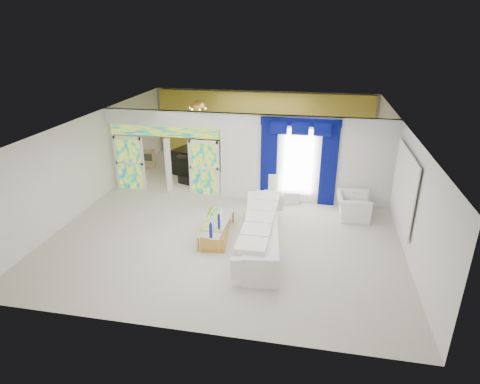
% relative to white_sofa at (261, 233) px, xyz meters
% --- Properties ---
extents(floor, '(12.00, 12.00, 0.00)m').
position_rel_white_sofa_xyz_m(floor, '(-1.11, 2.30, -0.39)').
color(floor, '#B7AF9E').
rests_on(floor, ground).
extents(dividing_wall, '(5.70, 0.18, 3.00)m').
position_rel_white_sofa_xyz_m(dividing_wall, '(1.04, 3.30, 1.11)').
color(dividing_wall, white).
rests_on(dividing_wall, ground).
extents(dividing_header, '(4.30, 0.18, 0.55)m').
position_rel_white_sofa_xyz_m(dividing_header, '(-3.96, 3.30, 2.34)').
color(dividing_header, white).
rests_on(dividing_header, dividing_wall).
extents(stained_panel_left, '(0.95, 0.04, 2.00)m').
position_rel_white_sofa_xyz_m(stained_panel_left, '(-5.38, 3.30, 0.61)').
color(stained_panel_left, '#994C3F').
rests_on(stained_panel_left, ground).
extents(stained_panel_right, '(0.95, 0.04, 2.00)m').
position_rel_white_sofa_xyz_m(stained_panel_right, '(-2.53, 3.30, 0.61)').
color(stained_panel_right, '#994C3F').
rests_on(stained_panel_right, ground).
extents(stained_transom, '(4.00, 0.05, 0.35)m').
position_rel_white_sofa_xyz_m(stained_transom, '(-3.96, 3.30, 1.86)').
color(stained_transom, '#994C3F').
rests_on(stained_transom, dividing_header).
extents(window_pane, '(1.00, 0.02, 2.30)m').
position_rel_white_sofa_xyz_m(window_pane, '(0.79, 3.20, 1.06)').
color(window_pane, white).
rests_on(window_pane, dividing_wall).
extents(blue_drape_left, '(0.55, 0.10, 2.80)m').
position_rel_white_sofa_xyz_m(blue_drape_left, '(-0.21, 3.17, 1.01)').
color(blue_drape_left, '#030B40').
rests_on(blue_drape_left, ground).
extents(blue_drape_right, '(0.55, 0.10, 2.80)m').
position_rel_white_sofa_xyz_m(blue_drape_right, '(1.79, 3.17, 1.01)').
color(blue_drape_right, '#030B40').
rests_on(blue_drape_right, ground).
extents(blue_pelmet, '(2.60, 0.12, 0.25)m').
position_rel_white_sofa_xyz_m(blue_pelmet, '(0.79, 3.17, 2.43)').
color(blue_pelmet, '#030B40').
rests_on(blue_pelmet, dividing_wall).
extents(wall_mirror, '(0.04, 2.70, 1.90)m').
position_rel_white_sofa_xyz_m(wall_mirror, '(3.83, 1.30, 1.16)').
color(wall_mirror, white).
rests_on(wall_mirror, ground).
extents(gold_curtains, '(9.70, 0.12, 2.90)m').
position_rel_white_sofa_xyz_m(gold_curtains, '(-1.11, 8.20, 1.11)').
color(gold_curtains, gold).
rests_on(gold_curtains, ground).
extents(white_sofa, '(1.40, 4.16, 0.78)m').
position_rel_white_sofa_xyz_m(white_sofa, '(0.00, 0.00, 0.00)').
color(white_sofa, white).
rests_on(white_sofa, ground).
extents(coffee_table, '(0.91, 2.04, 0.44)m').
position_rel_white_sofa_xyz_m(coffee_table, '(-1.35, 0.30, -0.17)').
color(coffee_table, '#B88339').
rests_on(coffee_table, ground).
extents(console_table, '(1.26, 0.48, 0.41)m').
position_rel_white_sofa_xyz_m(console_table, '(0.29, 3.09, -0.18)').
color(console_table, silver).
rests_on(console_table, ground).
extents(table_lamp, '(0.36, 0.36, 0.58)m').
position_rel_white_sofa_xyz_m(table_lamp, '(-0.01, 3.09, 0.31)').
color(table_lamp, silver).
rests_on(table_lamp, console_table).
extents(armchair, '(1.05, 1.20, 0.76)m').
position_rel_white_sofa_xyz_m(armchair, '(2.62, 2.33, -0.01)').
color(armchair, white).
rests_on(armchair, ground).
extents(grand_piano, '(2.14, 2.44, 1.03)m').
position_rel_white_sofa_xyz_m(grand_piano, '(-3.37, 5.72, 0.13)').
color(grand_piano, black).
rests_on(grand_piano, ground).
extents(piano_bench, '(0.96, 0.62, 0.30)m').
position_rel_white_sofa_xyz_m(piano_bench, '(-3.37, 4.12, -0.24)').
color(piano_bench, black).
rests_on(piano_bench, ground).
extents(tv_console, '(0.59, 0.56, 0.72)m').
position_rel_white_sofa_xyz_m(tv_console, '(-5.70, 5.75, -0.03)').
color(tv_console, tan).
rests_on(tv_console, ground).
extents(chandelier, '(0.60, 0.60, 0.60)m').
position_rel_white_sofa_xyz_m(chandelier, '(-3.41, 5.70, 2.26)').
color(chandelier, gold).
rests_on(chandelier, ceiling).
extents(decanters, '(0.18, 1.06, 0.23)m').
position_rel_white_sofa_xyz_m(decanters, '(-1.34, 0.14, 0.14)').
color(decanters, navy).
rests_on(decanters, coffee_table).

